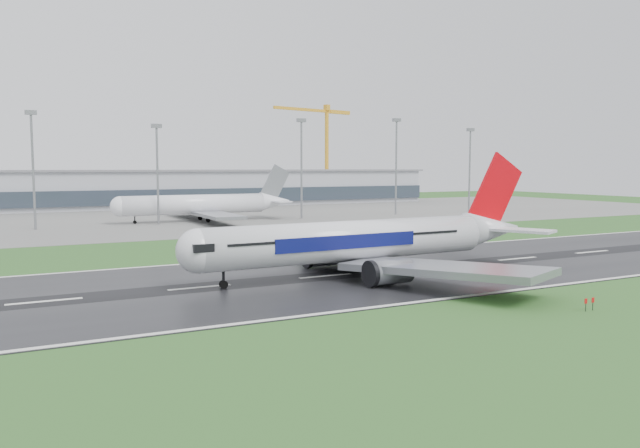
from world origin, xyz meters
TOP-DOWN VIEW (x-y plane):
  - ground at (0.00, 0.00)m, footprint 520.00×520.00m
  - runway at (0.00, 0.00)m, footprint 400.00×45.00m
  - apron at (0.00, 125.00)m, footprint 400.00×130.00m
  - terminal at (0.00, 185.00)m, footprint 240.00×36.00m
  - main_airliner at (-12.29, -1.46)m, footprint 64.84×61.94m
  - parked_airliner at (-8.36, 104.71)m, footprint 58.67×54.68m
  - tower_crane at (86.09, 200.00)m, footprint 48.53×14.01m
  - floodmast_1 at (-56.14, 100.00)m, footprint 0.64×0.64m
  - floodmast_2 at (-23.01, 100.00)m, footprint 0.64×0.64m
  - floodmast_3 at (23.78, 100.00)m, footprint 0.64×0.64m
  - floodmast_4 at (60.98, 100.00)m, footprint 0.64×0.64m
  - floodmast_5 at (94.49, 100.00)m, footprint 0.64×0.64m

SIDE VIEW (x-z plane):
  - ground at x=0.00m, z-range 0.00..0.00m
  - apron at x=0.00m, z-range 0.00..0.08m
  - runway at x=0.00m, z-range 0.00..0.10m
  - terminal at x=0.00m, z-range 0.00..15.00m
  - parked_airliner at x=-8.36m, z-range 0.08..17.15m
  - main_airliner at x=-12.29m, z-range 0.10..18.69m
  - floodmast_2 at x=-23.01m, z-range 0.00..28.28m
  - floodmast_5 at x=94.49m, z-range 0.00..30.36m
  - floodmast_1 at x=-56.14m, z-range 0.00..30.83m
  - floodmast_3 at x=23.78m, z-range 0.00..31.48m
  - floodmast_4 at x=60.98m, z-range 0.00..32.84m
  - tower_crane at x=86.09m, z-range 0.00..48.27m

